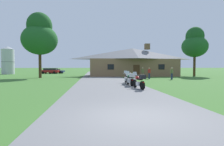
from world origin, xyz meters
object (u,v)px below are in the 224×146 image
Objects in this scene: motorcycle_red_nearest_to_camera at (139,82)px; parked_red_suv_far_left at (50,71)px; bystander_olive_shirt_by_tree at (172,73)px; tree_left_near at (40,36)px; motorcycle_black_farthest_in_row at (127,78)px; motorcycle_green_second_in_row at (130,80)px; bystander_red_shirt_beside_signpost at (149,73)px; bystander_olive_shirt_near_lodge at (143,72)px; tree_right_of_lodge at (195,44)px; metal_silo_distant at (8,60)px; parked_navy_sedan_far_left at (56,71)px.

parked_red_suv_far_left reaches higher than motorcycle_red_nearest_to_camera.
motorcycle_red_nearest_to_camera is 12.79m from bystander_olive_shirt_by_tree.
motorcycle_black_farthest_in_row is at bearing -43.98° from tree_left_near.
motorcycle_green_second_in_row is 1.00× the size of motorcycle_black_farthest_in_row.
bystander_red_shirt_beside_signpost is (4.46, 11.74, 0.31)m from motorcycle_red_nearest_to_camera.
bystander_olive_shirt_near_lodge is 3.45m from bystander_red_shirt_beside_signpost.
tree_right_of_lodge is at bearing -15.80° from bystander_olive_shirt_near_lodge.
tree_left_near is 19.04m from parked_red_suv_far_left.
motorcycle_black_farthest_in_row is 0.32× the size of metal_silo_distant.
parked_red_suv_far_left is at bearing 98.42° from tree_left_near.
metal_silo_distant is at bearing 115.92° from bystander_olive_shirt_near_lodge.
parked_red_suv_far_left is (-2.65, 17.91, -5.88)m from tree_left_near.
bystander_olive_shirt_by_tree reaches higher than motorcycle_black_farthest_in_row.
parked_navy_sedan_far_left is at bearing 112.74° from motorcycle_black_farthest_in_row.
parked_navy_sedan_far_left is at bearing 101.62° from motorcycle_red_nearest_to_camera.
metal_silo_distant is (-28.14, 19.51, 2.36)m from bystander_red_shirt_beside_signpost.
parked_navy_sedan_far_left is (-28.95, 16.33, -5.51)m from tree_right_of_lodge.
tree_left_near is at bearing -167.37° from parked_navy_sedan_far_left.
parked_red_suv_far_left is (-19.08, 18.67, -0.17)m from bystander_olive_shirt_near_lodge.
bystander_red_shirt_beside_signpost is 0.38× the size of parked_navy_sedan_far_left.
motorcycle_red_nearest_to_camera is 12.56m from bystander_red_shirt_beside_signpost.
metal_silo_distant reaches higher than motorcycle_green_second_in_row.
parked_navy_sedan_far_left is at bearing 21.26° from metal_silo_distant.
tree_right_of_lodge reaches higher than bystander_olive_shirt_near_lodge.
motorcycle_black_farthest_in_row is at bearing 83.88° from motorcycle_green_second_in_row.
parked_red_suv_far_left is at bearing 104.09° from motorcycle_red_nearest_to_camera.
motorcycle_green_second_in_row is at bearing -48.82° from tree_left_near.
bystander_olive_shirt_by_tree is 0.26× the size of metal_silo_distant.
parked_red_suv_far_left is at bearing -76.65° from bystander_olive_shirt_by_tree.
bystander_olive_shirt_by_tree is 0.16× the size of tree_left_near.
parked_navy_sedan_far_left is (-13.27, 32.77, 0.03)m from motorcycle_green_second_in_row.
tree_left_near reaches higher than parked_red_suv_far_left.
motorcycle_green_second_in_row is 13.55m from bystander_olive_shirt_near_lodge.
motorcycle_green_second_in_row is at bearing -50.79° from metal_silo_distant.
bystander_red_shirt_beside_signpost is 3.10m from bystander_olive_shirt_by_tree.
motorcycle_black_farthest_in_row is at bearing 81.99° from motorcycle_red_nearest_to_camera.
metal_silo_distant is (-30.98, 20.76, 2.34)m from bystander_olive_shirt_by_tree.
motorcycle_green_second_in_row is 37.25m from metal_silo_distant.
motorcycle_red_nearest_to_camera is at bearing -89.44° from motorcycle_black_farthest_in_row.
tree_left_near is (-16.46, 4.21, 5.73)m from bystander_red_shirt_beside_signpost.
metal_silo_distant reaches higher than motorcycle_black_farthest_in_row.
motorcycle_red_nearest_to_camera is 0.43× the size of parked_red_suv_far_left.
tree_right_of_lodge reaches higher than motorcycle_red_nearest_to_camera.
motorcycle_red_nearest_to_camera is at bearing -129.32° from tree_right_of_lodge.
motorcycle_red_nearest_to_camera is 1.25× the size of bystander_red_shirt_beside_signpost.
bystander_olive_shirt_near_lodge is 0.18× the size of tree_right_of_lodge.
bystander_olive_shirt_near_lodge is 5.50m from bystander_olive_shirt_by_tree.
motorcycle_green_second_in_row is (-0.20, 2.46, -0.01)m from motorcycle_red_nearest_to_camera.
metal_silo_distant reaches higher than bystander_red_shirt_beside_signpost.
motorcycle_red_nearest_to_camera and motorcycle_green_second_in_row have the same top height.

